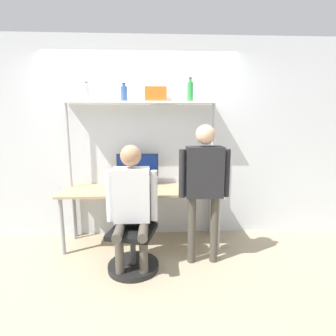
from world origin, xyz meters
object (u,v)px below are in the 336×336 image
at_px(cell_phone, 151,192).
at_px(office_chair, 134,243).
at_px(person_seated, 132,199).
at_px(storage_box, 156,94).
at_px(bottle_blue, 124,94).
at_px(monitor, 138,168).
at_px(laptop, 133,187).
at_px(person_standing, 204,178).
at_px(bottle_green, 190,91).
at_px(bottle_clear, 87,93).

relative_size(cell_phone, office_chair, 0.16).
xyz_separation_m(person_seated, storage_box, (0.27, 0.78, 1.13)).
bearing_deg(person_seated, bottle_blue, 99.68).
distance_m(monitor, storage_box, 0.98).
distance_m(laptop, office_chair, 0.69).
distance_m(cell_phone, bottle_blue, 1.29).
distance_m(person_seated, person_standing, 0.82).
height_order(office_chair, storage_box, storage_box).
distance_m(monitor, office_chair, 1.04).
distance_m(laptop, storage_box, 1.21).
xyz_separation_m(laptop, person_standing, (0.81, -0.38, 0.20)).
relative_size(laptop, person_seated, 0.22).
height_order(person_seated, bottle_green, bottle_green).
bearing_deg(storage_box, monitor, 177.18).
bearing_deg(bottle_clear, cell_phone, -23.63).
xyz_separation_m(cell_phone, person_standing, (0.59, -0.32, 0.25)).
distance_m(bottle_clear, storage_box, 0.86).
bearing_deg(person_seated, bottle_green, 47.91).
xyz_separation_m(office_chair, bottle_green, (0.70, 0.74, 1.70)).
height_order(person_standing, storage_box, storage_box).
relative_size(laptop, bottle_blue, 1.33).
relative_size(monitor, bottle_green, 1.87).
height_order(monitor, storage_box, storage_box).
bearing_deg(person_seated, person_standing, 8.44).
bearing_deg(bottle_green, cell_phone, -145.36).
relative_size(bottle_blue, bottle_green, 0.76).
xyz_separation_m(person_standing, bottle_green, (-0.08, 0.67, 0.98)).
xyz_separation_m(cell_phone, storage_box, (0.06, 0.35, 1.19)).
bearing_deg(bottle_green, person_standing, -83.01).
height_order(cell_phone, bottle_blue, bottle_blue).
xyz_separation_m(monitor, bottle_blue, (-0.15, -0.01, 0.96)).
bearing_deg(office_chair, person_seated, -101.98).
relative_size(person_standing, bottle_clear, 6.74).
relative_size(monitor, bottle_blue, 2.47).
relative_size(person_seated, storage_box, 5.16).
height_order(monitor, person_seated, person_seated).
height_order(monitor, cell_phone, monitor).
bearing_deg(office_chair, bottle_blue, 101.01).
distance_m(monitor, bottle_blue, 0.97).
relative_size(office_chair, person_standing, 0.58).
bearing_deg(bottle_green, person_seated, -132.09).
height_order(cell_phone, office_chair, office_chair).
xyz_separation_m(bottle_blue, storage_box, (0.40, -0.00, -0.01)).
bearing_deg(bottle_green, laptop, -158.70).
xyz_separation_m(monitor, bottle_green, (0.69, -0.01, 0.99)).
distance_m(laptop, bottle_clear, 1.32).
relative_size(person_standing, bottle_blue, 7.08).
bearing_deg(monitor, bottle_green, -1.03).
height_order(laptop, office_chair, laptop).
bearing_deg(person_standing, bottle_green, 96.99).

